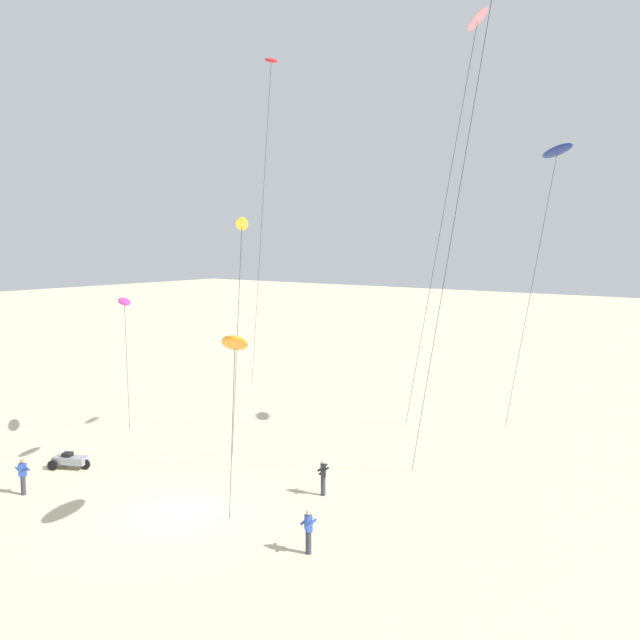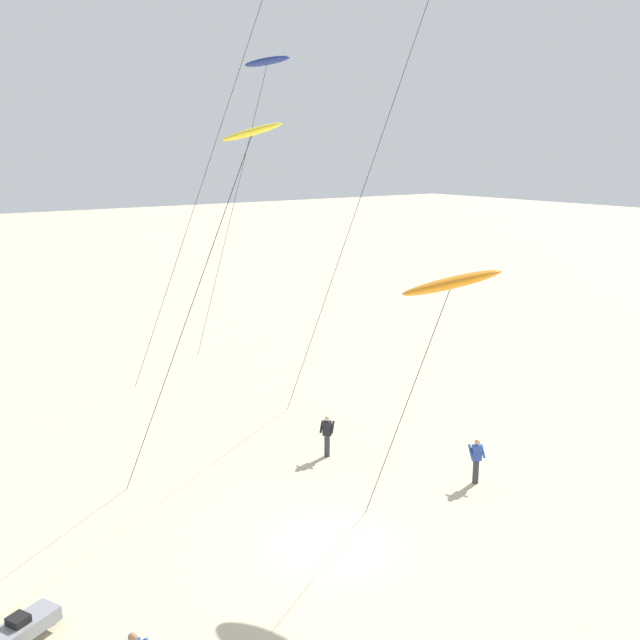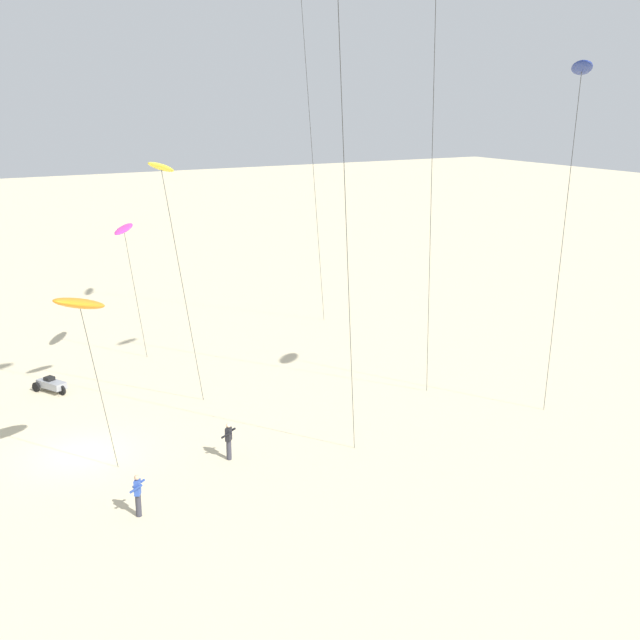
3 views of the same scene
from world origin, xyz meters
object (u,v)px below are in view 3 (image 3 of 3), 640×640
(kite_flyer_furthest, at_px, (229,440))
(beach_buggy, at_px, (51,384))
(kite_orange, at_px, (80,304))
(kite_navy, at_px, (582,71))
(kite_yellow, at_px, (162,171))
(kite_magenta, at_px, (124,230))
(kite_flyer_middle, at_px, (138,494))

(kite_flyer_furthest, distance_m, beach_buggy, 13.38)
(kite_orange, xyz_separation_m, kite_flyer_furthest, (-0.32, 5.95, -6.84))
(kite_navy, relative_size, kite_yellow, 1.32)
(kite_magenta, height_order, kite_flyer_middle, kite_magenta)
(kite_flyer_middle, distance_m, kite_flyer_furthest, 5.81)
(kite_flyer_furthest, bearing_deg, kite_yellow, -164.10)
(kite_flyer_middle, height_order, kite_flyer_furthest, same)
(kite_magenta, xyz_separation_m, kite_flyer_furthest, (14.10, -0.18, -7.15))
(kite_flyer_middle, relative_size, beach_buggy, 0.80)
(kite_flyer_middle, bearing_deg, beach_buggy, 178.96)
(kite_orange, bearing_deg, kite_yellow, 130.30)
(kite_magenta, bearing_deg, kite_yellow, -7.00)
(kite_flyer_furthest, height_order, beach_buggy, kite_flyer_furthest)
(kite_magenta, height_order, kite_flyer_furthest, kite_magenta)
(kite_magenta, height_order, kite_orange, kite_orange)
(kite_yellow, distance_m, beach_buggy, 14.99)
(kite_navy, height_order, kite_flyer_middle, kite_navy)
(kite_navy, bearing_deg, beach_buggy, -135.23)
(kite_magenta, relative_size, kite_yellow, 0.66)
(kite_orange, height_order, kite_flyer_middle, kite_orange)
(kite_navy, distance_m, kite_orange, 21.74)
(kite_navy, bearing_deg, kite_flyer_furthest, -113.07)
(kite_flyer_furthest, bearing_deg, kite_navy, 66.93)
(kite_navy, xyz_separation_m, kite_yellow, (-9.49, -14.45, -4.06))
(kite_yellow, relative_size, kite_orange, 1.50)
(kite_yellow, relative_size, beach_buggy, 6.01)
(kite_navy, height_order, beach_buggy, kite_navy)
(kite_navy, bearing_deg, kite_magenta, -146.33)
(kite_yellow, distance_m, kite_flyer_middle, 13.65)
(kite_navy, relative_size, kite_orange, 1.99)
(beach_buggy, bearing_deg, kite_flyer_furthest, 20.58)
(kite_yellow, bearing_deg, kite_flyer_middle, -29.88)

